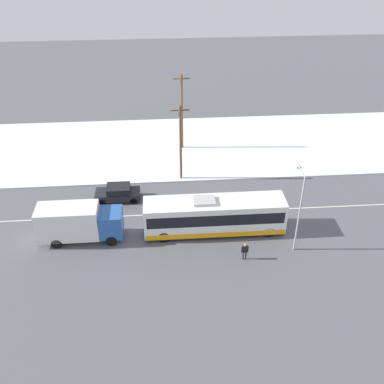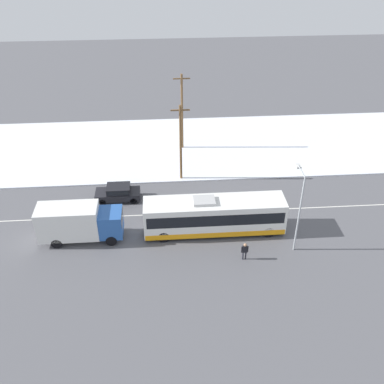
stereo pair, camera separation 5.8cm
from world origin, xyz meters
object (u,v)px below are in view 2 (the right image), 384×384
Objects in this scene: streetlamp at (299,202)px; utility_pole_roadside at (181,142)px; utility_pole_snowlot at (182,111)px; box_truck at (78,222)px; pedestrian_at_stop at (245,250)px; city_bus at (214,216)px; sedan_car at (118,192)px.

streetlamp is 0.88× the size of utility_pole_roadside.
streetlamp is at bearing -65.74° from utility_pole_snowlot.
box_truck is 4.34× the size of pedestrian_at_stop.
box_truck is at bearing -178.71° from city_bus.
pedestrian_at_stop is at bearing -163.35° from streetlamp.
city_bus reaches higher than pedestrian_at_stop.
city_bus is 1.48× the size of utility_pole_roadside.
sedan_car is 13.89m from pedestrian_at_stop.
utility_pole_roadside reaches higher than pedestrian_at_stop.
streetlamp is at bearing -7.38° from box_truck.
sedan_car is 12.49m from utility_pole_snowlot.
sedan_car is at bearing 151.63° from streetlamp.
utility_pole_roadside is (-4.32, 12.44, 3.22)m from pedestrian_at_stop.
streetlamp is 0.81× the size of utility_pole_snowlot.
utility_pole_roadside is 6.69m from utility_pole_snowlot.
pedestrian_at_stop is 0.22× the size of streetlamp.
pedestrian_at_stop is (13.24, -3.52, -0.80)m from box_truck.
utility_pole_snowlot is at bearing 85.66° from utility_pole_roadside.
utility_pole_snowlot is at bearing 58.83° from box_truck.
utility_pole_roadside is (-8.54, 11.18, -0.24)m from streetlamp.
city_bus is 10.06m from sedan_car.
streetlamp is at bearing -22.07° from city_bus.
pedestrian_at_stop is 19.80m from utility_pole_snowlot.
city_bus is at bearing -83.17° from utility_pole_snowlot.
utility_pole_roadside is (-2.34, 8.66, 2.58)m from city_bus.
box_truck reaches higher than pedestrian_at_stop.
box_truck is 13.73m from pedestrian_at_stop.
city_bus reaches higher than sedan_car.
streetlamp is at bearing 151.63° from sedan_car.
pedestrian_at_stop is 13.56m from utility_pole_roadside.
streetlamp is (6.20, -2.52, 2.81)m from city_bus.
city_bus is at bearing 117.67° from pedestrian_at_stop.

